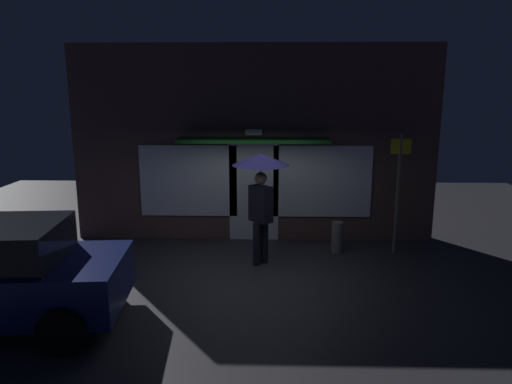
% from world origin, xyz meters
% --- Properties ---
extents(ground_plane, '(18.00, 18.00, 0.00)m').
position_xyz_m(ground_plane, '(0.00, 0.00, 0.00)').
color(ground_plane, '#2D2D33').
extents(building_facade, '(8.05, 1.00, 4.32)m').
position_xyz_m(building_facade, '(0.00, 2.34, 2.13)').
color(building_facade, brown).
rests_on(building_facade, ground).
extents(person_with_umbrella, '(1.09, 1.09, 2.18)m').
position_xyz_m(person_with_umbrella, '(0.18, 0.65, 1.72)').
color(person_with_umbrella, black).
rests_on(person_with_umbrella, ground).
extents(street_sign_post, '(0.40, 0.07, 2.49)m').
position_xyz_m(street_sign_post, '(2.97, 1.35, 1.41)').
color(street_sign_post, '#595B60').
rests_on(street_sign_post, ground).
extents(sidewalk_bollard, '(0.24, 0.24, 0.65)m').
position_xyz_m(sidewalk_bollard, '(1.77, 1.37, 0.33)').
color(sidewalk_bollard, slate).
rests_on(sidewalk_bollard, ground).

